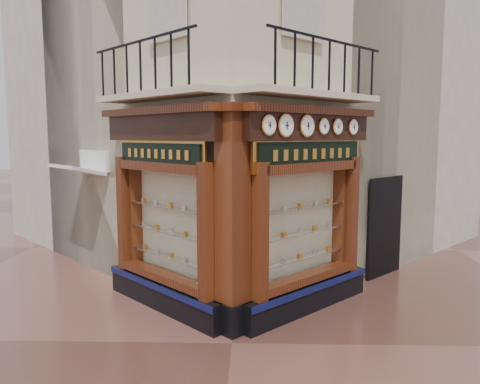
{
  "coord_description": "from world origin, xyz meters",
  "views": [
    {
      "loc": [
        0.34,
        -7.44,
        3.44
      ],
      "look_at": [
        0.08,
        2.0,
        2.31
      ],
      "focal_mm": 35.0,
      "sensor_mm": 36.0,
      "label": 1
    }
  ],
  "objects_px": {
    "signboard_left": "(159,154)",
    "signboard_right": "(312,154)",
    "clock_b": "(286,126)",
    "corner_pilaster": "(233,223)",
    "clock_f": "(353,127)",
    "clock_a": "(269,125)",
    "awning": "(81,276)",
    "clock_d": "(324,126)",
    "clock_c": "(307,126)",
    "clock_e": "(337,127)"
  },
  "relations": [
    {
      "from": "awning",
      "to": "clock_e",
      "type": "bearing_deg",
      "value": -151.88
    },
    {
      "from": "clock_a",
      "to": "awning",
      "type": "height_order",
      "value": "clock_a"
    },
    {
      "from": "clock_b",
      "to": "awning",
      "type": "xyz_separation_m",
      "value": [
        -4.81,
        2.89,
        -3.62
      ]
    },
    {
      "from": "clock_e",
      "to": "awning",
      "type": "bearing_deg",
      "value": 118.12
    },
    {
      "from": "signboard_right",
      "to": "corner_pilaster",
      "type": "bearing_deg",
      "value": 169.75
    },
    {
      "from": "awning",
      "to": "signboard_left",
      "type": "xyz_separation_m",
      "value": [
        2.44,
        -2.18,
        3.1
      ]
    },
    {
      "from": "clock_f",
      "to": "clock_b",
      "type": "bearing_deg",
      "value": -180.0
    },
    {
      "from": "clock_d",
      "to": "clock_e",
      "type": "xyz_separation_m",
      "value": [
        0.32,
        0.32,
        -0.0
      ]
    },
    {
      "from": "corner_pilaster",
      "to": "clock_b",
      "type": "height_order",
      "value": "corner_pilaster"
    },
    {
      "from": "clock_c",
      "to": "clock_b",
      "type": "bearing_deg",
      "value": 180.0
    },
    {
      "from": "clock_b",
      "to": "clock_c",
      "type": "height_order",
      "value": "same"
    },
    {
      "from": "corner_pilaster",
      "to": "signboard_left",
      "type": "height_order",
      "value": "corner_pilaster"
    },
    {
      "from": "clock_a",
      "to": "clock_b",
      "type": "bearing_deg",
      "value": -0.0
    },
    {
      "from": "clock_a",
      "to": "signboard_left",
      "type": "bearing_deg",
      "value": 108.83
    },
    {
      "from": "corner_pilaster",
      "to": "clock_a",
      "type": "relative_size",
      "value": 11.3
    },
    {
      "from": "corner_pilaster",
      "to": "clock_c",
      "type": "height_order",
      "value": "corner_pilaster"
    },
    {
      "from": "signboard_right",
      "to": "awning",
      "type": "bearing_deg",
      "value": 112.87
    },
    {
      "from": "signboard_left",
      "to": "corner_pilaster",
      "type": "bearing_deg",
      "value": -169.75
    },
    {
      "from": "clock_a",
      "to": "signboard_right",
      "type": "relative_size",
      "value": 0.15
    },
    {
      "from": "clock_b",
      "to": "clock_d",
      "type": "relative_size",
      "value": 1.3
    },
    {
      "from": "clock_b",
      "to": "signboard_right",
      "type": "height_order",
      "value": "clock_b"
    },
    {
      "from": "clock_a",
      "to": "awning",
      "type": "xyz_separation_m",
      "value": [
        -4.5,
        3.19,
        -3.62
      ]
    },
    {
      "from": "clock_e",
      "to": "signboard_left",
      "type": "distance_m",
      "value": 3.53
    },
    {
      "from": "clock_f",
      "to": "corner_pilaster",
      "type": "bearing_deg",
      "value": 171.78
    },
    {
      "from": "clock_e",
      "to": "awning",
      "type": "xyz_separation_m",
      "value": [
        -5.91,
        1.79,
        -3.62
      ]
    },
    {
      "from": "clock_d",
      "to": "clock_b",
      "type": "bearing_deg",
      "value": 180.0
    },
    {
      "from": "clock_c",
      "to": "signboard_right",
      "type": "xyz_separation_m",
      "value": [
        0.13,
        0.29,
        -0.52
      ]
    },
    {
      "from": "corner_pilaster",
      "to": "clock_f",
      "type": "xyz_separation_m",
      "value": [
        2.39,
        1.79,
        1.67
      ]
    },
    {
      "from": "clock_e",
      "to": "signboard_left",
      "type": "relative_size",
      "value": 0.16
    },
    {
      "from": "clock_c",
      "to": "signboard_right",
      "type": "bearing_deg",
      "value": 20.35
    },
    {
      "from": "clock_a",
      "to": "clock_d",
      "type": "xyz_separation_m",
      "value": [
        1.08,
        1.08,
        0.0
      ]
    },
    {
      "from": "awning",
      "to": "signboard_right",
      "type": "xyz_separation_m",
      "value": [
        5.36,
        -2.18,
        3.1
      ]
    },
    {
      "from": "clock_f",
      "to": "awning",
      "type": "xyz_separation_m",
      "value": [
        -6.29,
        1.41,
        -3.62
      ]
    },
    {
      "from": "corner_pilaster",
      "to": "awning",
      "type": "bearing_deg",
      "value": 95.69
    },
    {
      "from": "clock_d",
      "to": "signboard_left",
      "type": "bearing_deg",
      "value": 136.25
    },
    {
      "from": "clock_f",
      "to": "signboard_right",
      "type": "bearing_deg",
      "value": 174.76
    },
    {
      "from": "clock_d",
      "to": "signboard_left",
      "type": "height_order",
      "value": "clock_d"
    },
    {
      "from": "corner_pilaster",
      "to": "signboard_left",
      "type": "distance_m",
      "value": 2.12
    },
    {
      "from": "clock_f",
      "to": "signboard_left",
      "type": "height_order",
      "value": "clock_f"
    },
    {
      "from": "clock_b",
      "to": "signboard_right",
      "type": "relative_size",
      "value": 0.18
    },
    {
      "from": "clock_c",
      "to": "signboard_left",
      "type": "relative_size",
      "value": 0.2
    },
    {
      "from": "clock_a",
      "to": "clock_c",
      "type": "height_order",
      "value": "clock_c"
    },
    {
      "from": "clock_a",
      "to": "signboard_right",
      "type": "xyz_separation_m",
      "value": [
        0.86,
        1.01,
        -0.52
      ]
    },
    {
      "from": "clock_f",
      "to": "signboard_right",
      "type": "height_order",
      "value": "clock_f"
    },
    {
      "from": "clock_e",
      "to": "signboard_right",
      "type": "bearing_deg",
      "value": 170.48
    },
    {
      "from": "clock_d",
      "to": "clock_e",
      "type": "height_order",
      "value": "clock_e"
    },
    {
      "from": "corner_pilaster",
      "to": "awning",
      "type": "height_order",
      "value": "corner_pilaster"
    },
    {
      "from": "signboard_left",
      "to": "signboard_right",
      "type": "xyz_separation_m",
      "value": [
        2.92,
        -0.0,
        0.0
      ]
    },
    {
      "from": "clock_b",
      "to": "signboard_left",
      "type": "relative_size",
      "value": 0.2
    },
    {
      "from": "clock_a",
      "to": "clock_e",
      "type": "bearing_deg",
      "value": 0.0
    }
  ]
}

